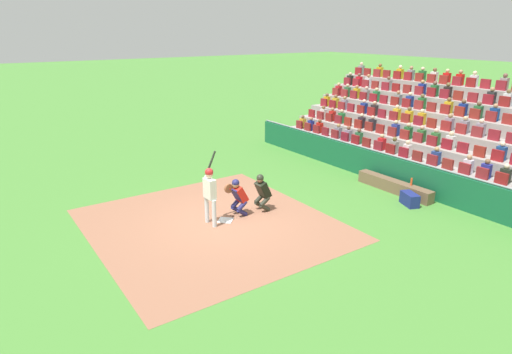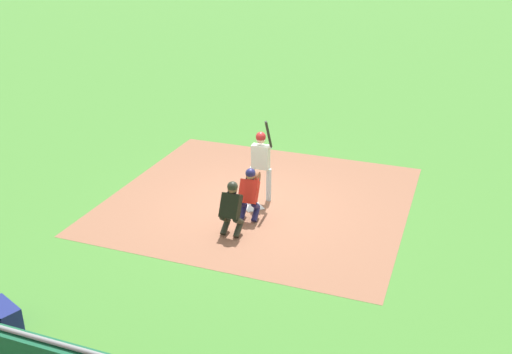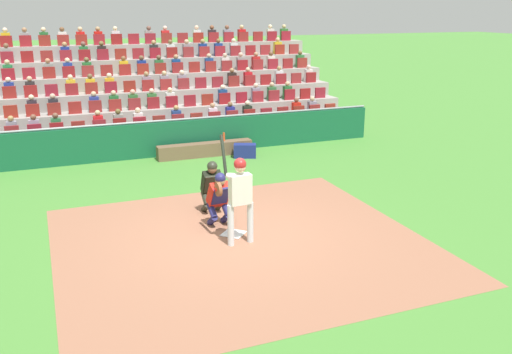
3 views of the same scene
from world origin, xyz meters
The scene contains 8 objects.
ground_plane centered at (0.00, 0.00, 0.00)m, with size 160.00×160.00×0.00m, color #498835.
infield_dirt_patch centered at (0.00, 0.50, 0.00)m, with size 7.31×6.86×0.01m, color #9C654B.
home_plate_marker centered at (0.00, 0.00, 0.02)m, with size 0.44×0.44×0.02m, color white.
batter_at_plate centered at (0.03, 0.50, 1.13)m, with size 0.60×0.52×2.23m.
catcher_crouching centered at (0.13, -0.54, 0.71)m, with size 0.49×0.73×1.26m.
home_plate_umpire centered at (0.03, -1.41, 0.70)m, with size 0.47×0.47×1.28m.
dugout_bench centered at (-1.28, -6.42, 0.22)m, with size 3.11×0.40×0.44m, color brown.
equipment_duffel_bag centered at (-2.43, -5.81, 0.22)m, with size 0.71×0.36×0.43m, color navy.
Camera 2 is at (4.54, -12.01, 6.46)m, focal length 40.78 mm.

